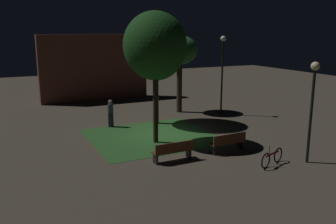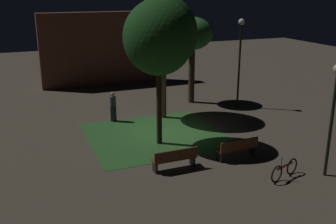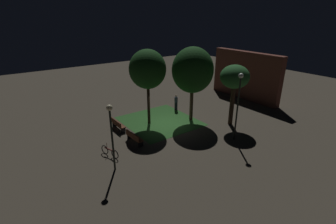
{
  "view_description": "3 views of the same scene",
  "coord_description": "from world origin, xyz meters",
  "px_view_note": "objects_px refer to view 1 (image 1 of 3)",
  "views": [
    {
      "loc": [
        -7.96,
        -17.15,
        5.5
      ],
      "look_at": [
        0.25,
        -0.01,
        1.2
      ],
      "focal_mm": 38.68,
      "sensor_mm": 36.0,
      "label": 1
    },
    {
      "loc": [
        -6.91,
        -16.97,
        6.79
      ],
      "look_at": [
        0.01,
        0.25,
        0.97
      ],
      "focal_mm": 42.27,
      "sensor_mm": 36.0,
      "label": 2
    },
    {
      "loc": [
        16.06,
        -11.38,
        8.97
      ],
      "look_at": [
        -0.48,
        0.49,
        0.84
      ],
      "focal_mm": 26.28,
      "sensor_mm": 36.0,
      "label": 3
    }
  ],
  "objects_px": {
    "bench_path_side": "(228,142)",
    "bicycle": "(272,158)",
    "lamp_post_path_center": "(313,95)",
    "pedestrian": "(111,113)",
    "lamp_post_near_wall": "(222,63)",
    "bench_lawn_edge": "(173,151)",
    "tree_tall_center": "(180,52)",
    "tree_right_canopy": "(155,46)",
    "tree_near_wall": "(156,47)"
  },
  "relations": [
    {
      "from": "bench_path_side",
      "to": "pedestrian",
      "type": "height_order",
      "value": "pedestrian"
    },
    {
      "from": "bench_lawn_edge",
      "to": "tree_right_canopy",
      "type": "distance_m",
      "value": 5.14
    },
    {
      "from": "tree_near_wall",
      "to": "pedestrian",
      "type": "height_order",
      "value": "tree_near_wall"
    },
    {
      "from": "bicycle",
      "to": "pedestrian",
      "type": "xyz_separation_m",
      "value": [
        -4.23,
        8.86,
        0.51
      ]
    },
    {
      "from": "tree_tall_center",
      "to": "bench_path_side",
      "type": "bearing_deg",
      "value": -102.38
    },
    {
      "from": "bench_lawn_edge",
      "to": "pedestrian",
      "type": "relative_size",
      "value": 1.12
    },
    {
      "from": "tree_right_canopy",
      "to": "lamp_post_path_center",
      "type": "bearing_deg",
      "value": -48.88
    },
    {
      "from": "bench_lawn_edge",
      "to": "bench_path_side",
      "type": "xyz_separation_m",
      "value": [
        2.81,
        0.0,
        0.0
      ]
    },
    {
      "from": "bench_path_side",
      "to": "pedestrian",
      "type": "bearing_deg",
      "value": 118.13
    },
    {
      "from": "bench_lawn_edge",
      "to": "lamp_post_path_center",
      "type": "xyz_separation_m",
      "value": [
        5.1,
        -2.57,
        2.45
      ]
    },
    {
      "from": "tree_near_wall",
      "to": "lamp_post_path_center",
      "type": "height_order",
      "value": "tree_near_wall"
    },
    {
      "from": "tree_tall_center",
      "to": "lamp_post_near_wall",
      "type": "xyz_separation_m",
      "value": [
        2.11,
        -1.97,
        -0.67
      ]
    },
    {
      "from": "bench_path_side",
      "to": "bicycle",
      "type": "xyz_separation_m",
      "value": [
        0.68,
        -2.21,
        -0.14
      ]
    },
    {
      "from": "bench_lawn_edge",
      "to": "lamp_post_near_wall",
      "type": "xyz_separation_m",
      "value": [
        6.79,
        6.52,
        2.97
      ]
    },
    {
      "from": "tree_tall_center",
      "to": "bicycle",
      "type": "height_order",
      "value": "tree_tall_center"
    },
    {
      "from": "tree_right_canopy",
      "to": "lamp_post_near_wall",
      "type": "height_order",
      "value": "tree_right_canopy"
    },
    {
      "from": "bench_lawn_edge",
      "to": "lamp_post_path_center",
      "type": "height_order",
      "value": "lamp_post_path_center"
    },
    {
      "from": "lamp_post_path_center",
      "to": "bicycle",
      "type": "height_order",
      "value": "lamp_post_path_center"
    },
    {
      "from": "bench_lawn_edge",
      "to": "lamp_post_near_wall",
      "type": "relative_size",
      "value": 0.35
    },
    {
      "from": "tree_tall_center",
      "to": "lamp_post_near_wall",
      "type": "bearing_deg",
      "value": -42.95
    },
    {
      "from": "tree_near_wall",
      "to": "tree_tall_center",
      "type": "distance_m",
      "value": 3.51
    },
    {
      "from": "tree_tall_center",
      "to": "tree_right_canopy",
      "type": "xyz_separation_m",
      "value": [
        -4.26,
        -5.69,
        0.66
      ]
    },
    {
      "from": "tree_tall_center",
      "to": "lamp_post_near_wall",
      "type": "distance_m",
      "value": 2.96
    },
    {
      "from": "tree_near_wall",
      "to": "pedestrian",
      "type": "xyz_separation_m",
      "value": [
        -2.71,
        0.37,
        -3.7
      ]
    },
    {
      "from": "bicycle",
      "to": "lamp_post_path_center",
      "type": "bearing_deg",
      "value": -12.91
    },
    {
      "from": "tree_near_wall",
      "to": "lamp_post_path_center",
      "type": "distance_m",
      "value": 9.53
    },
    {
      "from": "tree_right_canopy",
      "to": "bicycle",
      "type": "height_order",
      "value": "tree_right_canopy"
    },
    {
      "from": "tree_tall_center",
      "to": "tree_right_canopy",
      "type": "distance_m",
      "value": 7.14
    },
    {
      "from": "bench_path_side",
      "to": "lamp_post_path_center",
      "type": "distance_m",
      "value": 4.22
    },
    {
      "from": "tree_tall_center",
      "to": "tree_right_canopy",
      "type": "bearing_deg",
      "value": -126.86
    },
    {
      "from": "lamp_post_near_wall",
      "to": "lamp_post_path_center",
      "type": "distance_m",
      "value": 9.26
    },
    {
      "from": "bench_lawn_edge",
      "to": "tree_tall_center",
      "type": "relative_size",
      "value": 0.35
    },
    {
      "from": "tree_near_wall",
      "to": "bicycle",
      "type": "relative_size",
      "value": 4.13
    },
    {
      "from": "tree_near_wall",
      "to": "tree_tall_center",
      "type": "xyz_separation_m",
      "value": [
        2.7,
        2.2,
        -0.43
      ]
    },
    {
      "from": "bench_path_side",
      "to": "tree_right_canopy",
      "type": "relative_size",
      "value": 0.28
    },
    {
      "from": "bicycle",
      "to": "pedestrian",
      "type": "bearing_deg",
      "value": 115.55
    },
    {
      "from": "bench_path_side",
      "to": "lamp_post_near_wall",
      "type": "bearing_deg",
      "value": 58.61
    },
    {
      "from": "tree_near_wall",
      "to": "lamp_post_near_wall",
      "type": "relative_size",
      "value": 1.26
    },
    {
      "from": "bench_lawn_edge",
      "to": "tree_tall_center",
      "type": "bearing_deg",
      "value": 61.14
    },
    {
      "from": "bench_lawn_edge",
      "to": "lamp_post_path_center",
      "type": "bearing_deg",
      "value": -26.79
    },
    {
      "from": "bicycle",
      "to": "bench_path_side",
      "type": "bearing_deg",
      "value": 107.11
    },
    {
      "from": "bench_lawn_edge",
      "to": "tree_near_wall",
      "type": "bearing_deg",
      "value": 72.58
    },
    {
      "from": "tree_tall_center",
      "to": "bicycle",
      "type": "distance_m",
      "value": 11.4
    },
    {
      "from": "pedestrian",
      "to": "bench_path_side",
      "type": "bearing_deg",
      "value": -61.87
    },
    {
      "from": "bench_path_side",
      "to": "bench_lawn_edge",
      "type": "bearing_deg",
      "value": -180.0
    },
    {
      "from": "bench_lawn_edge",
      "to": "bench_path_side",
      "type": "bearing_deg",
      "value": 0.0
    },
    {
      "from": "bench_path_side",
      "to": "bicycle",
      "type": "relative_size",
      "value": 1.15
    },
    {
      "from": "lamp_post_path_center",
      "to": "tree_right_canopy",
      "type": "bearing_deg",
      "value": 131.12
    },
    {
      "from": "tree_right_canopy",
      "to": "pedestrian",
      "type": "height_order",
      "value": "tree_right_canopy"
    },
    {
      "from": "bench_path_side",
      "to": "lamp_post_path_center",
      "type": "xyz_separation_m",
      "value": [
        2.29,
        -2.57,
        2.45
      ]
    }
  ]
}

